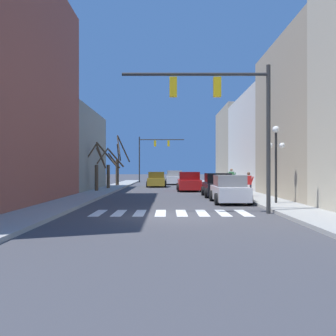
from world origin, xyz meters
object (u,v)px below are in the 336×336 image
car_driving_away_lane (155,180)px  car_at_intersection (217,186)px  traffic_signal_near (226,106)px  traffic_signal_far (151,149)px  car_parked_right_mid (229,190)px  pedestrian_crossing_street (248,182)px  street_tree_right_near (117,165)px  car_driving_toward_lane (188,182)px  street_tree_left_mid (108,170)px  street_lamp_right_corner (275,148)px  pedestrian_on_left_sidewalk (230,177)px  street_tree_right_mid (97,168)px  car_parked_right_near (173,178)px

car_driving_away_lane → car_at_intersection: size_ratio=1.04×
car_driving_away_lane → car_at_intersection: (4.63, -14.54, 0.01)m
traffic_signal_near → traffic_signal_far: traffic_signal_far is taller
car_parked_right_mid → pedestrian_crossing_street: pedestrian_crossing_street is taller
car_parked_right_mid → street_tree_right_near: bearing=23.3°
car_driving_away_lane → car_driving_toward_lane: size_ratio=0.88×
car_driving_toward_lane → street_tree_left_mid: 7.53m
street_lamp_right_corner → street_tree_right_near: street_tree_right_near is taller
pedestrian_on_left_sidewalk → street_lamp_right_corner: bearing=-65.9°
car_driving_away_lane → traffic_signal_near: bearing=8.6°
car_driving_toward_lane → street_tree_right_mid: size_ratio=1.23×
street_lamp_right_corner → traffic_signal_far: bearing=102.7°
pedestrian_crossing_street → pedestrian_on_left_sidewalk: bearing=-85.7°
street_lamp_right_corner → car_driving_away_lane: bearing=107.9°
traffic_signal_far → pedestrian_crossing_street: bearing=-76.0°
street_tree_right_mid → traffic_signal_far: bearing=81.7°
car_driving_away_lane → street_tree_right_mid: size_ratio=1.08×
car_at_intersection → street_tree_left_mid: 12.69m
car_at_intersection → street_tree_right_mid: (-9.07, 4.83, 1.25)m
traffic_signal_near → car_driving_away_lane: bearing=98.6°
traffic_signal_near → street_lamp_right_corner: 5.00m
street_tree_right_mid → car_parked_right_mid: bearing=-47.1°
car_parked_right_near → street_tree_right_mid: 17.13m
car_parked_right_mid → traffic_signal_far: bearing=9.7°
car_parked_right_near → street_tree_right_near: size_ratio=0.82×
car_parked_right_mid → street_tree_left_mid: 16.62m
car_at_intersection → street_tree_right_near: street_tree_right_near is taller
pedestrian_on_left_sidewalk → street_tree_left_mid: (-10.69, 3.15, 0.59)m
traffic_signal_far → car_parked_right_near: (3.02, -7.69, -3.85)m
traffic_signal_far → car_driving_toward_lane: 21.96m
traffic_signal_far → car_driving_away_lane: traffic_signal_far is taller
traffic_signal_far → pedestrian_on_left_sidewalk: (7.55, -22.41, -3.43)m
street_lamp_right_corner → street_tree_right_mid: (-11.26, 11.37, -0.98)m
pedestrian_on_left_sidewalk → street_tree_right_near: street_tree_right_near is taller
pedestrian_on_left_sidewalk → street_tree_right_mid: size_ratio=0.45×
car_parked_right_near → pedestrian_crossing_street: pedestrian_crossing_street is taller
street_tree_right_near → car_at_intersection: bearing=-60.5°
car_parked_right_mid → car_driving_toward_lane: car_driving_toward_lane is taller
car_parked_right_mid → car_driving_toward_lane: (-1.62, 12.08, 0.04)m
traffic_signal_far → car_parked_right_near: bearing=-68.5°
traffic_signal_near → street_tree_right_near: (-7.89, 25.68, -2.33)m
street_tree_left_mid → street_tree_right_near: size_ratio=0.68×
pedestrian_on_left_sidewalk → street_tree_right_near: 14.42m
car_parked_right_near → street_tree_right_near: street_tree_right_near is taller
car_driving_away_lane → pedestrian_on_left_sidewalk: size_ratio=2.39×
street_lamp_right_corner → street_tree_right_mid: 16.03m
car_driving_away_lane → street_tree_right_near: (-4.16, 1.03, 1.53)m
traffic_signal_near → car_driving_away_lane: 25.23m
pedestrian_on_left_sidewalk → street_tree_left_mid: bearing=-173.7°
pedestrian_on_left_sidewalk → car_driving_toward_lane: bearing=-175.9°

